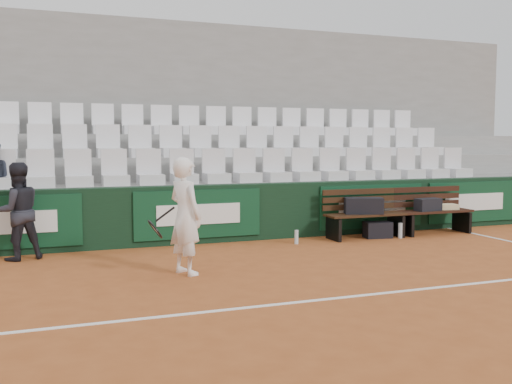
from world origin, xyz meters
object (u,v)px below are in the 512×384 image
at_px(bench_right, 434,222).
at_px(tennis_player, 185,216).
at_px(sports_bag_left, 364,206).
at_px(water_bottle_near, 296,237).
at_px(water_bottle_far, 400,230).
at_px(sports_bag_right, 428,205).
at_px(sports_bag_ground, 378,230).
at_px(ball_kid, 17,211).
at_px(bench_left, 365,226).

relative_size(bench_right, tennis_player, 0.97).
xyz_separation_m(sports_bag_left, water_bottle_near, (-1.37, -0.11, -0.48)).
distance_m(water_bottle_near, water_bottle_far, 2.02).
bearing_deg(tennis_player, sports_bag_right, 17.78).
xyz_separation_m(sports_bag_left, water_bottle_far, (0.64, -0.22, -0.46)).
bearing_deg(water_bottle_far, sports_bag_ground, 154.23).
height_order(bench_right, sports_bag_left, sports_bag_left).
distance_m(water_bottle_far, ball_kid, 6.47).
bearing_deg(ball_kid, water_bottle_near, 158.84).
bearing_deg(ball_kid, sports_bag_ground, 160.19).
xyz_separation_m(bench_right, tennis_player, (-5.22, -1.65, 0.55)).
distance_m(water_bottle_near, ball_kid, 4.46).
bearing_deg(sports_bag_left, tennis_player, -155.88).
bearing_deg(sports_bag_left, sports_bag_right, -0.98).
height_order(bench_right, sports_bag_ground, bench_right).
bearing_deg(sports_bag_right, ball_kid, 178.99).
xyz_separation_m(sports_bag_ground, tennis_player, (-3.95, -1.60, 0.63)).
height_order(sports_bag_ground, water_bottle_far, sports_bag_ground).
bearing_deg(water_bottle_far, ball_kid, 177.17).
xyz_separation_m(bench_right, water_bottle_near, (-2.92, -0.11, -0.10)).
bearing_deg(sports_bag_right, water_bottle_far, -165.41).
bearing_deg(ball_kid, sports_bag_right, 160.53).
bearing_deg(sports_bag_right, sports_bag_ground, -179.16).
bearing_deg(water_bottle_far, bench_right, 13.60).
relative_size(sports_bag_left, water_bottle_near, 2.82).
bearing_deg(sports_bag_ground, tennis_player, -157.90).
relative_size(water_bottle_near, ball_kid, 0.17).
height_order(sports_bag_left, ball_kid, ball_kid).
distance_m(sports_bag_right, tennis_player, 5.31).
distance_m(bench_left, bench_right, 1.50).
xyz_separation_m(water_bottle_near, ball_kid, (-4.42, 0.21, 0.60)).
height_order(sports_bag_right, water_bottle_far, sports_bag_right).
relative_size(bench_left, sports_bag_left, 2.21).
relative_size(sports_bag_ground, tennis_player, 0.31).
relative_size(sports_bag_right, ball_kid, 0.35).
xyz_separation_m(bench_right, sports_bag_left, (-1.55, -0.00, 0.37)).
bearing_deg(water_bottle_near, sports_bag_ground, 2.29).
bearing_deg(water_bottle_near, water_bottle_far, -3.12).
bearing_deg(bench_right, water_bottle_near, -177.86).
height_order(bench_left, sports_bag_left, sports_bag_left).
bearing_deg(water_bottle_near, sports_bag_right, 1.71).
height_order(bench_right, water_bottle_far, bench_right).
height_order(sports_bag_right, water_bottle_near, sports_bag_right).
xyz_separation_m(bench_left, sports_bag_ground, (0.23, -0.04, -0.08)).
distance_m(sports_bag_left, water_bottle_near, 1.46).
distance_m(sports_bag_ground, water_bottle_far, 0.40).
height_order(sports_bag_right, ball_kid, ball_kid).
relative_size(bench_left, ball_kid, 1.04).
height_order(bench_right, water_bottle_near, bench_right).
relative_size(sports_bag_right, sports_bag_ground, 1.05).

